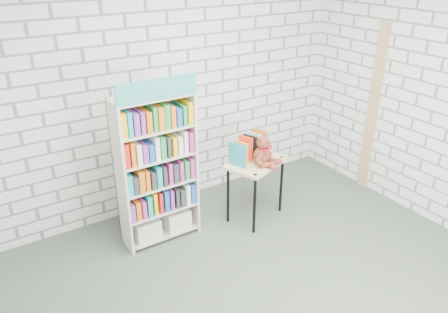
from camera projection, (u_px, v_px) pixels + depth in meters
ground at (276, 291)px, 4.01m from camera, size 4.50×4.50×0.00m
room_shell at (289, 107)px, 3.25m from camera, size 4.52×4.02×2.81m
bookshelf at (157, 169)px, 4.44m from camera, size 0.80×0.31×1.80m
display_table at (256, 169)px, 4.89m from camera, size 0.78×0.66×0.71m
table_books at (249, 148)px, 4.84m from camera, size 0.51×0.35×0.28m
teddy_bear at (264, 153)px, 4.72m from camera, size 0.33×0.31×0.34m
door_trim at (373, 110)px, 5.37m from camera, size 0.05×0.12×2.10m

